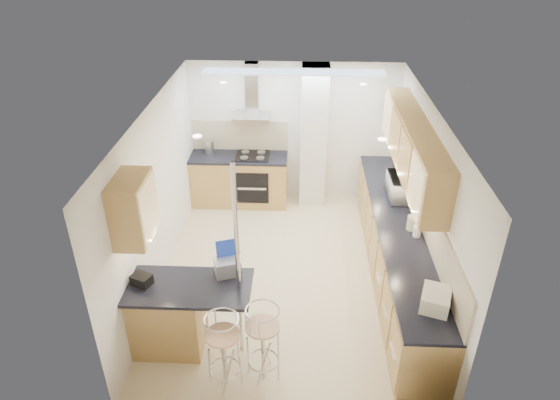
{
  "coord_description": "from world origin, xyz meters",
  "views": [
    {
      "loc": [
        0.12,
        -5.8,
        4.58
      ],
      "look_at": [
        -0.14,
        0.2,
        1.14
      ],
      "focal_mm": 32.0,
      "sensor_mm": 36.0,
      "label": 1
    }
  ],
  "objects_px": {
    "bar_stool_near": "(224,352)",
    "microwave": "(403,187)",
    "laptop": "(227,267)",
    "bar_stool_end": "(263,343)",
    "bread_bin": "(436,300)"
  },
  "relations": [
    {
      "from": "bar_stool_near",
      "to": "bread_bin",
      "type": "bearing_deg",
      "value": 32.49
    },
    {
      "from": "laptop",
      "to": "bar_stool_end",
      "type": "distance_m",
      "value": 0.95
    },
    {
      "from": "bar_stool_near",
      "to": "microwave",
      "type": "bearing_deg",
      "value": 74.13
    },
    {
      "from": "laptop",
      "to": "bread_bin",
      "type": "relative_size",
      "value": 0.78
    },
    {
      "from": "microwave",
      "to": "bar_stool_near",
      "type": "height_order",
      "value": "microwave"
    },
    {
      "from": "bread_bin",
      "to": "bar_stool_end",
      "type": "bearing_deg",
      "value": -155.59
    },
    {
      "from": "bread_bin",
      "to": "laptop",
      "type": "bearing_deg",
      "value": -172.41
    },
    {
      "from": "microwave",
      "to": "bread_bin",
      "type": "xyz_separation_m",
      "value": [
        -0.05,
        -2.4,
        -0.07
      ]
    },
    {
      "from": "bar_stool_near",
      "to": "bar_stool_end",
      "type": "height_order",
      "value": "bar_stool_end"
    },
    {
      "from": "microwave",
      "to": "bar_stool_end",
      "type": "bearing_deg",
      "value": 142.63
    },
    {
      "from": "bar_stool_near",
      "to": "bread_bin",
      "type": "distance_m",
      "value": 2.34
    },
    {
      "from": "bar_stool_end",
      "to": "bar_stool_near",
      "type": "bearing_deg",
      "value": 148.46
    },
    {
      "from": "microwave",
      "to": "laptop",
      "type": "bearing_deg",
      "value": 128.67
    },
    {
      "from": "microwave",
      "to": "laptop",
      "type": "xyz_separation_m",
      "value": [
        -2.34,
        -1.96,
        -0.05
      ]
    },
    {
      "from": "microwave",
      "to": "bar_stool_end",
      "type": "relative_size",
      "value": 0.62
    }
  ]
}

